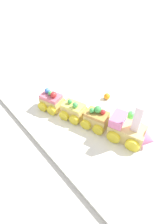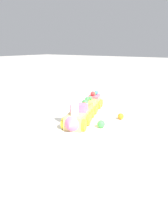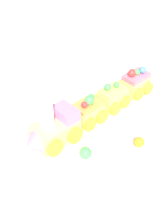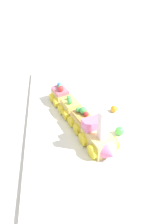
% 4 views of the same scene
% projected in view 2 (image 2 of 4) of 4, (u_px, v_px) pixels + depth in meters
% --- Properties ---
extents(ground_plane, '(10.00, 10.00, 0.00)m').
position_uv_depth(ground_plane, '(84.00, 120.00, 0.85)').
color(ground_plane, beige).
extents(display_board, '(0.84, 0.32, 0.01)m').
position_uv_depth(display_board, '(84.00, 118.00, 0.84)').
color(display_board, white).
rests_on(display_board, ground_plane).
extents(cake_train_locomotive, '(0.14, 0.10, 0.13)m').
position_uv_depth(cake_train_locomotive, '(76.00, 119.00, 0.72)').
color(cake_train_locomotive, '#E5C675').
rests_on(cake_train_locomotive, display_board).
extents(cake_car_caramel, '(0.09, 0.08, 0.07)m').
position_uv_depth(cake_car_caramel, '(84.00, 112.00, 0.82)').
color(cake_car_caramel, '#E5C675').
rests_on(cake_car_caramel, display_board).
extents(cake_car_lemon, '(0.09, 0.08, 0.07)m').
position_uv_depth(cake_car_lemon, '(89.00, 107.00, 0.90)').
color(cake_car_lemon, '#E5C675').
rests_on(cake_car_lemon, display_board).
extents(cake_car_strawberry, '(0.09, 0.08, 0.07)m').
position_uv_depth(cake_car_strawberry, '(94.00, 101.00, 0.97)').
color(cake_car_strawberry, '#E5C675').
rests_on(cake_car_strawberry, display_board).
extents(gumball_green, '(0.03, 0.03, 0.03)m').
position_uv_depth(gumball_green, '(101.00, 124.00, 0.73)').
color(gumball_green, '#4CBC56').
rests_on(gumball_green, display_board).
extents(gumball_orange, '(0.02, 0.02, 0.02)m').
position_uv_depth(gumball_orange, '(121.00, 116.00, 0.81)').
color(gumball_orange, orange).
rests_on(gumball_orange, display_board).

